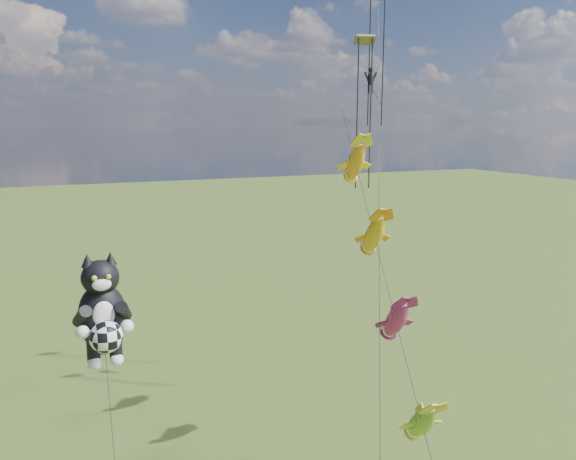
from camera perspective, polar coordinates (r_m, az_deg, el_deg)
name	(u,v)px	position (r m, az deg, el deg)	size (l,w,h in m)	color
cat_kite_rig	(103,312)	(26.25, -18.31, -7.94)	(2.41, 4.03, 11.55)	brown
fish_windsock_rig	(385,277)	(26.57, 9.79, -4.71)	(3.32, 15.70, 17.90)	brown
parafoil_rig	(371,69)	(33.37, 8.46, 15.87)	(9.20, 15.64, 26.48)	brown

